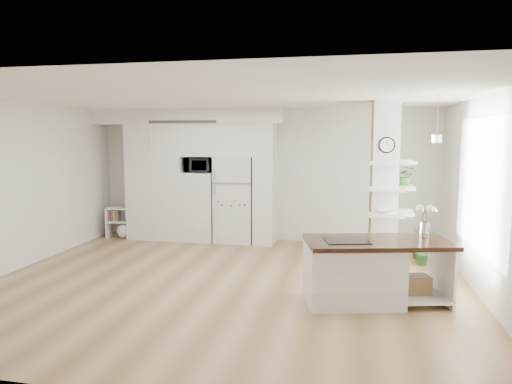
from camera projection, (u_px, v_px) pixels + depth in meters
The scene contains 14 objects.
floor at pixel (226, 283), 6.71m from camera, with size 7.00×6.00×0.01m, color tan.
room at pixel (225, 157), 6.49m from camera, with size 7.04×6.04×2.72m.
cabinet_wall at pixel (192, 168), 9.42m from camera, with size 4.00×0.71×2.70m.
refrigerator at pixel (235, 199), 9.32m from camera, with size 0.78×0.69×1.75m.
column at pixel (390, 188), 7.17m from camera, with size 0.69×0.90×2.70m.
window at pixel (480, 185), 6.13m from camera, with size 2.40×2.40×0.00m, color white.
pendant_light at pixel (347, 139), 6.26m from camera, with size 0.12×0.12×0.10m, color white.
kitchen_island at pixel (361, 270), 5.91m from camera, with size 1.98×1.28×1.39m.
bookshelf at pixel (122, 225), 9.70m from camera, with size 0.59×0.39×0.66m.
floor_plant_a at pixel (423, 251), 7.66m from camera, with size 0.26×0.21×0.47m, color #296729.
floor_plant_b at pixel (420, 244), 8.08m from camera, with size 0.29×0.29×0.52m, color #296729.
microwave at pixel (199, 165), 9.33m from camera, with size 0.54×0.37×0.30m, color #2D2D2D.
shelf_plant at pixel (406, 176), 7.27m from camera, with size 0.27×0.23×0.30m, color #296729.
decor_bowl at pixel (385, 212), 7.01m from camera, with size 0.22×0.22×0.05m, color white.
Camera 1 is at (1.75, -6.28, 2.14)m, focal length 32.00 mm.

